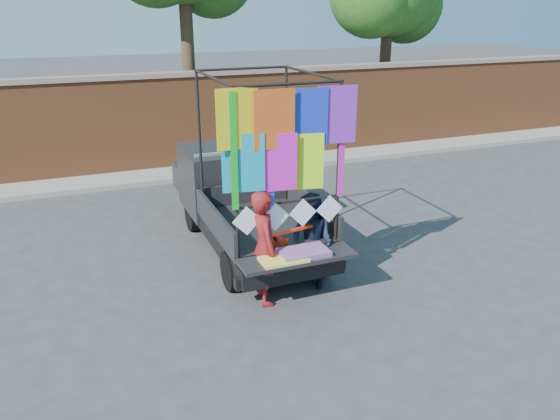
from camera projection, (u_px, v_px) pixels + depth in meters
name	position (u px, v px, depth m)	size (l,w,h in m)	color
ground	(251.00, 281.00, 8.99)	(90.00, 90.00, 0.00)	#38383A
brick_wall	(165.00, 122.00, 14.60)	(30.00, 0.45, 2.61)	brown
curb	(174.00, 174.00, 14.44)	(30.00, 1.20, 0.12)	gray
pickup_truck	(238.00, 195.00, 10.50)	(2.07, 5.20, 3.27)	black
woman	(264.00, 247.00, 8.09)	(0.65, 0.43, 1.78)	maroon
man	(312.00, 241.00, 8.56)	(0.76, 0.59, 1.56)	#141C34
streamer_bundle	(283.00, 245.00, 8.27)	(0.98, 0.23, 0.68)	red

